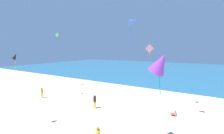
% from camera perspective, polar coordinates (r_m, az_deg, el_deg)
% --- Properties ---
extents(ground_plane, '(120.00, 120.00, 0.00)m').
position_cam_1_polar(ground_plane, '(19.05, 1.69, -14.33)').
color(ground_plane, '#C6B58C').
extents(ocean_water, '(120.00, 60.00, 0.05)m').
position_cam_1_polar(ocean_water, '(56.38, 21.86, -0.82)').
color(ocean_water, '#236084').
rests_on(ocean_water, ground_plane).
extents(beach_chair_mid_beach, '(0.63, 0.57, 0.59)m').
position_cam_1_polar(beach_chair_mid_beach, '(17.26, 23.13, -16.22)').
color(beach_chair_mid_beach, '#D13D3D').
rests_on(beach_chair_mid_beach, ground_plane).
extents(beach_chair_far_left, '(0.56, 0.63, 0.58)m').
position_cam_1_polar(beach_chair_far_left, '(19.61, 31.52, -13.87)').
color(beach_chair_far_left, white).
rests_on(beach_chair_far_left, ground_plane).
extents(person_1, '(0.34, 0.34, 1.62)m').
position_cam_1_polar(person_1, '(17.66, -6.74, -12.86)').
color(person_1, yellow).
rests_on(person_1, ground_plane).
extents(person_3, '(0.41, 0.41, 1.46)m').
position_cam_1_polar(person_3, '(23.41, -25.63, -8.82)').
color(person_3, yellow).
rests_on(person_3, ground_plane).
extents(kite_black, '(0.48, 0.66, 1.71)m').
position_cam_1_polar(kite_black, '(14.55, -33.73, 3.42)').
color(kite_black, black).
extents(kite_purple, '(1.09, 0.93, 1.67)m').
position_cam_1_polar(kite_purple, '(5.68, 18.32, 1.48)').
color(kite_purple, purple).
extents(kite_pink, '(0.73, 0.30, 1.10)m').
position_cam_1_polar(kite_pink, '(14.15, 14.44, 6.93)').
color(kite_pink, pink).
extents(kite_green, '(0.89, 0.17, 1.70)m').
position_cam_1_polar(kite_green, '(28.55, -20.61, 11.52)').
color(kite_green, green).
extents(kite_blue, '(0.48, 0.61, 1.75)m').
position_cam_1_polar(kite_blue, '(9.66, 7.02, 17.14)').
color(kite_blue, blue).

